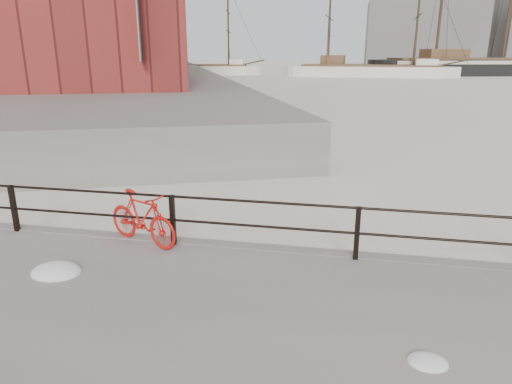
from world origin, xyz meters
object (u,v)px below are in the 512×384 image
at_px(workboat_near, 121,96).
at_px(workboat_far, 109,84).
at_px(schooner_mid, 369,77).
at_px(barque_black, 500,75).
at_px(bicycle, 142,218).
at_px(schooner_left, 201,75).

distance_m(workboat_near, workboat_far, 18.70).
xyz_separation_m(schooner_mid, workboat_near, (-24.54, -40.86, 0.00)).
relative_size(barque_black, schooner_mid, 1.77).
distance_m(bicycle, workboat_far, 56.30).
height_order(barque_black, schooner_left, barque_black).
bearing_deg(schooner_left, workboat_far, -109.22).
distance_m(schooner_left, workboat_far, 26.94).
height_order(workboat_near, workboat_far, same).
height_order(bicycle, schooner_mid, schooner_mid).
height_order(schooner_mid, workboat_far, schooner_mid).
height_order(barque_black, workboat_far, barque_black).
relative_size(schooner_mid, workboat_far, 3.00).
xyz_separation_m(schooner_left, workboat_near, (5.64, -42.50, 0.00)).
bearing_deg(workboat_far, schooner_left, 39.69).
xyz_separation_m(bicycle, barque_black, (30.38, 84.00, -0.88)).
bearing_deg(bicycle, schooner_left, 130.60).
height_order(schooner_mid, schooner_left, schooner_mid).
bearing_deg(schooner_mid, workboat_near, -117.98).
height_order(bicycle, schooner_left, schooner_left).
distance_m(schooner_mid, schooner_left, 30.22).
bearing_deg(workboat_near, schooner_mid, 19.66).
bearing_deg(workboat_near, bicycle, -101.54).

